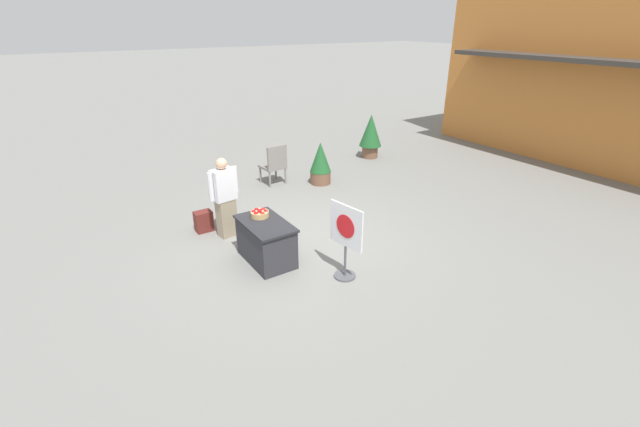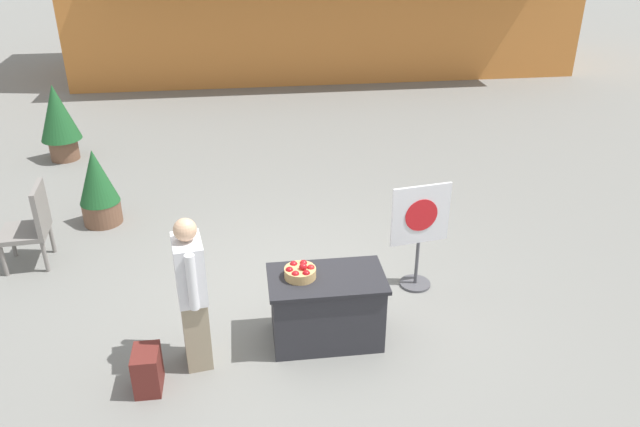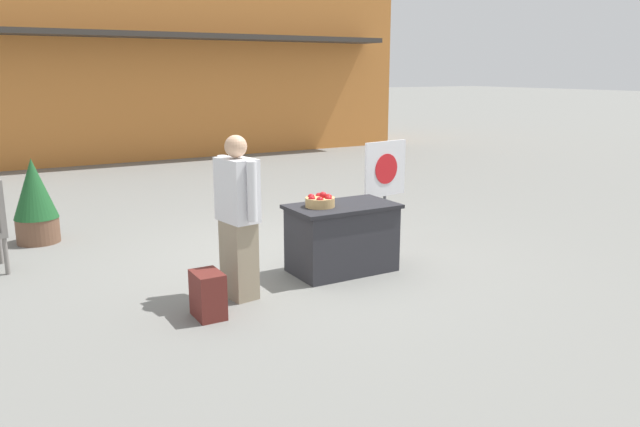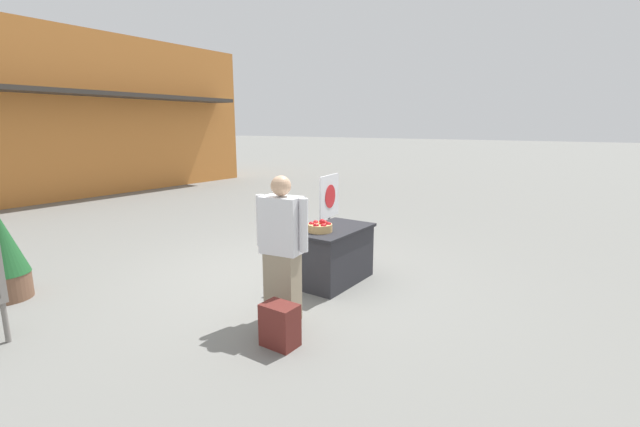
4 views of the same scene
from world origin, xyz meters
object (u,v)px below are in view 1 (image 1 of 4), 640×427
at_px(backpack, 204,221).
at_px(patio_chair, 275,163).
at_px(apple_basket, 260,213).
at_px(poster_board, 346,238).
at_px(potted_plant_near_left, 371,134).
at_px(display_table, 266,242).
at_px(person_visitor, 225,198).
at_px(potted_plant_near_right, 320,163).

xyz_separation_m(backpack, patio_chair, (-1.61, 2.46, 0.35)).
bearing_deg(patio_chair, backpack, 118.97).
height_order(apple_basket, poster_board, poster_board).
xyz_separation_m(patio_chair, potted_plant_near_left, (-0.49, 3.54, 0.17)).
bearing_deg(apple_basket, poster_board, 29.36).
distance_m(display_table, apple_basket, 0.50).
height_order(display_table, patio_chair, patio_chair).
xyz_separation_m(person_visitor, potted_plant_near_left, (-2.54, 5.67, -0.07)).
relative_size(patio_chair, potted_plant_near_left, 0.79).
distance_m(person_visitor, potted_plant_near_left, 6.21).
relative_size(poster_board, patio_chair, 1.24).
relative_size(person_visitor, potted_plant_near_right, 1.45).
distance_m(poster_board, patio_chair, 4.65).
bearing_deg(person_visitor, poster_board, 14.02).
bearing_deg(poster_board, person_visitor, -76.04).
bearing_deg(poster_board, display_table, -63.34).
height_order(apple_basket, person_visitor, person_visitor).
bearing_deg(display_table, apple_basket, 173.27).
bearing_deg(display_table, potted_plant_near_left, 125.01).
height_order(patio_chair, potted_plant_near_left, potted_plant_near_left).
relative_size(display_table, poster_board, 0.91).
bearing_deg(potted_plant_near_right, potted_plant_near_left, 113.08).
bearing_deg(display_table, potted_plant_near_right, 133.12).
height_order(display_table, person_visitor, person_visitor).
bearing_deg(display_table, poster_board, 35.48).
bearing_deg(apple_basket, potted_plant_near_right, 130.60).
bearing_deg(patio_chair, apple_basket, 144.14).
distance_m(poster_board, potted_plant_near_right, 4.46).
xyz_separation_m(poster_board, patio_chair, (-4.52, 1.10, -0.17)).
xyz_separation_m(person_visitor, poster_board, (2.47, 1.04, -0.07)).
bearing_deg(person_visitor, apple_basket, 3.77).
relative_size(poster_board, potted_plant_near_right, 1.18).
bearing_deg(backpack, display_table, 16.81).
relative_size(person_visitor, patio_chair, 1.52).
bearing_deg(patio_chair, potted_plant_near_right, -124.51).
bearing_deg(potted_plant_near_right, backpack, -73.66).
bearing_deg(backpack, apple_basket, 20.60).
xyz_separation_m(potted_plant_near_right, potted_plant_near_left, (-1.08, 2.53, 0.18)).
bearing_deg(display_table, person_visitor, -171.24).
height_order(person_visitor, potted_plant_near_right, person_visitor).
height_order(person_visitor, potted_plant_near_left, person_visitor).
xyz_separation_m(apple_basket, backpack, (-1.48, -0.56, -0.60)).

